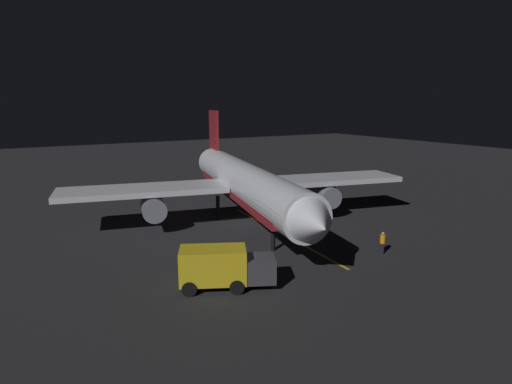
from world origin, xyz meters
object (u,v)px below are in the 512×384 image
at_px(catering_truck, 310,194).
at_px(traffic_cone_near_right, 304,225).
at_px(airliner, 243,183).
at_px(ground_crew_worker, 383,243).
at_px(traffic_cone_near_left, 264,274).
at_px(baggage_truck, 222,268).

height_order(catering_truck, traffic_cone_near_right, catering_truck).
xyz_separation_m(catering_truck, traffic_cone_near_right, (6.29, 7.24, -0.93)).
distance_m(airliner, catering_truck, 11.10).
bearing_deg(airliner, ground_crew_worker, 110.36).
distance_m(ground_crew_worker, traffic_cone_near_left, 10.18).
bearing_deg(traffic_cone_near_right, traffic_cone_near_left, 40.23).
bearing_deg(catering_truck, traffic_cone_near_left, 44.09).
bearing_deg(catering_truck, traffic_cone_near_right, 49.04).
relative_size(airliner, baggage_truck, 5.48).
bearing_deg(catering_truck, airliner, 16.05).
bearing_deg(traffic_cone_near_left, airliner, -113.53).
distance_m(airliner, traffic_cone_near_left, 13.79).
bearing_deg(catering_truck, baggage_truck, 39.16).
distance_m(traffic_cone_near_left, traffic_cone_near_right, 12.26).
height_order(airliner, traffic_cone_near_right, airliner).
bearing_deg(baggage_truck, airliner, -124.31).
distance_m(baggage_truck, ground_crew_worker, 13.22).
bearing_deg(airliner, traffic_cone_near_right, 133.51).
relative_size(airliner, catering_truck, 5.48).
height_order(baggage_truck, traffic_cone_near_right, baggage_truck).
height_order(airliner, baggage_truck, airliner).
relative_size(airliner, traffic_cone_near_right, 61.37).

